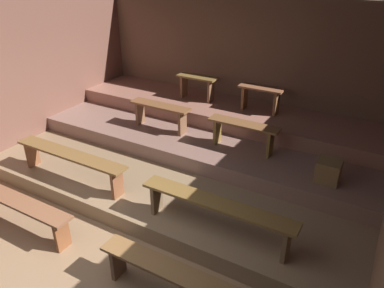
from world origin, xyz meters
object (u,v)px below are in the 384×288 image
(bench_middle_left, at_px, (160,111))
(bench_upper_right, at_px, (261,95))
(bench_lower_right, at_px, (216,208))
(bench_upper_left, at_px, (197,83))
(wooden_crate_middle, at_px, (328,171))
(bench_lower_left, at_px, (70,159))
(bench_floor_right, at_px, (194,286))
(bench_floor_left, at_px, (7,200))
(bench_middle_right, at_px, (243,130))

(bench_middle_left, bearing_deg, bench_upper_right, 36.72)
(bench_lower_right, xyz_separation_m, bench_upper_left, (-1.89, 2.89, 0.46))
(wooden_crate_middle, bearing_deg, bench_lower_left, -156.51)
(bench_floor_right, xyz_separation_m, bench_lower_left, (-2.70, 0.97, 0.25))
(bench_floor_left, xyz_separation_m, bench_floor_right, (2.94, 0.00, 0.00))
(bench_floor_left, distance_m, bench_upper_left, 4.00)
(bench_lower_left, height_order, wooden_crate_middle, wooden_crate_middle)
(bench_lower_right, height_order, bench_upper_right, bench_upper_right)
(bench_middle_left, bearing_deg, bench_upper_left, 82.65)
(bench_floor_left, height_order, bench_middle_right, bench_middle_right)
(bench_lower_left, bearing_deg, bench_floor_right, -19.71)
(bench_middle_right, xyz_separation_m, bench_upper_right, (-0.14, 1.09, 0.23))
(bench_floor_right, xyz_separation_m, bench_middle_right, (-0.67, 2.76, 0.47))
(bench_floor_right, xyz_separation_m, bench_middle_left, (-2.28, 2.76, 0.47))
(bench_lower_right, distance_m, wooden_crate_middle, 1.80)
(bench_middle_left, height_order, wooden_crate_middle, bench_middle_left)
(wooden_crate_middle, bearing_deg, bench_floor_left, -146.26)
(bench_lower_left, bearing_deg, bench_upper_right, 56.75)
(bench_lower_left, xyz_separation_m, bench_lower_right, (2.46, 0.00, 0.00))
(bench_lower_left, relative_size, bench_middle_left, 1.73)
(bench_upper_right, bearing_deg, bench_upper_left, 180.00)
(bench_floor_right, height_order, bench_middle_left, bench_middle_left)
(bench_floor_right, bearing_deg, bench_lower_left, 160.29)
(bench_middle_left, distance_m, bench_upper_left, 1.13)
(bench_middle_left, xyz_separation_m, bench_upper_left, (0.14, 1.09, 0.23))
(bench_floor_left, distance_m, bench_upper_right, 4.46)
(bench_floor_right, relative_size, bench_middle_left, 1.95)
(bench_floor_left, xyz_separation_m, bench_lower_left, (0.24, 0.97, 0.25))
(bench_floor_left, xyz_separation_m, bench_middle_right, (2.28, 2.76, 0.47))
(bench_lower_left, height_order, bench_lower_right, same)
(bench_middle_right, xyz_separation_m, wooden_crate_middle, (1.42, -0.29, -0.18))
(bench_middle_left, height_order, bench_upper_left, bench_upper_left)
(bench_lower_left, bearing_deg, bench_upper_left, 78.90)
(bench_middle_right, bearing_deg, wooden_crate_middle, -11.56)
(bench_lower_left, bearing_deg, bench_middle_right, 41.38)
(bench_floor_right, xyz_separation_m, bench_lower_right, (-0.24, 0.97, 0.25))
(bench_floor_right, xyz_separation_m, bench_upper_right, (-0.81, 3.85, 0.70))
(bench_lower_right, xyz_separation_m, bench_middle_right, (-0.43, 1.79, 0.22))
(bench_floor_left, distance_m, bench_middle_right, 3.61)
(bench_lower_right, relative_size, bench_upper_right, 2.48)
(bench_lower_right, height_order, bench_upper_left, bench_upper_left)
(bench_floor_left, bearing_deg, bench_middle_left, 76.40)
(bench_lower_left, distance_m, wooden_crate_middle, 3.77)
(bench_upper_left, bearing_deg, bench_middle_left, -97.35)
(bench_upper_left, bearing_deg, wooden_crate_middle, -25.63)
(bench_lower_right, xyz_separation_m, bench_middle_left, (-2.03, 1.79, 0.22))
(bench_middle_left, distance_m, bench_upper_right, 1.85)
(bench_floor_right, height_order, bench_upper_right, bench_upper_right)
(bench_upper_right, bearing_deg, bench_lower_right, -78.90)
(bench_lower_left, relative_size, bench_upper_left, 2.48)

